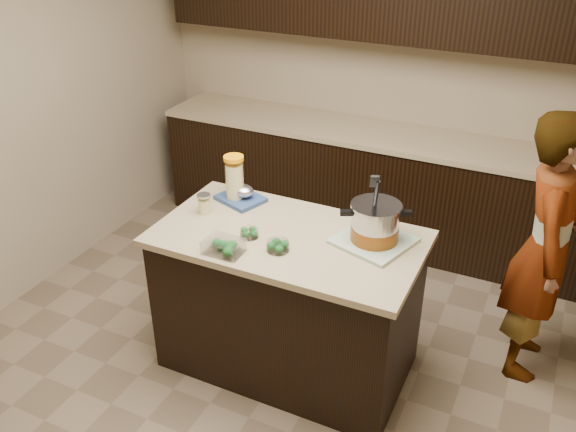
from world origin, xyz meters
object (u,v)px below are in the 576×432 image
island (288,302)px  person (545,249)px  lemonade_pitcher (235,181)px  stock_pot (375,225)px

island → person: bearing=26.2°
island → lemonade_pitcher: 0.78m
person → lemonade_pitcher: bearing=100.1°
island → lemonade_pitcher: (-0.46, 0.23, 0.58)m
person → stock_pot: bearing=118.1°
stock_pot → person: (0.84, 0.50, -0.21)m
lemonade_pitcher → person: person is taller
stock_pot → lemonade_pitcher: 0.91m
lemonade_pitcher → island: bearing=-26.5°
island → stock_pot: 0.72m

